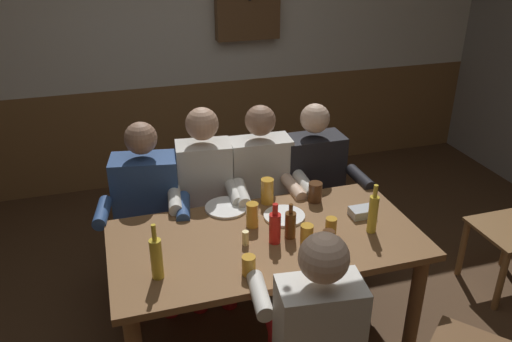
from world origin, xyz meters
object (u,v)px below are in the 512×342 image
(bottle_0, at_px, (275,227))
(pint_glass_4, at_px, (328,242))
(plate_0, at_px, (226,208))
(pint_glass_6, at_px, (331,227))
(dining_table, at_px, (266,253))
(pint_glass_5, at_px, (307,234))
(pint_glass_1, at_px, (252,215))
(bottle_2, at_px, (156,258))
(person_0, at_px, (147,205))
(person_3, at_px, (316,181))
(person_2, at_px, (263,189))
(bottle_3, at_px, (290,224))
(person_1, at_px, (206,195))
(table_candle, at_px, (246,238))
(pint_glass_3, at_px, (315,192))
(plate_1, at_px, (284,216))
(pint_glass_2, at_px, (267,191))
(person_4, at_px, (313,328))
(pint_glass_0, at_px, (249,265))
(condiment_caddy, at_px, (362,212))
(bottle_1, at_px, (373,213))

(bottle_0, bearing_deg, pint_glass_4, -35.75)
(plate_0, distance_m, pint_glass_6, 0.65)
(dining_table, distance_m, plate_0, 0.40)
(pint_glass_4, height_order, pint_glass_5, pint_glass_4)
(pint_glass_1, height_order, pint_glass_4, pint_glass_1)
(bottle_2, relative_size, pint_glass_6, 2.65)
(person_0, distance_m, pint_glass_4, 1.23)
(person_3, bearing_deg, person_2, 1.54)
(bottle_3, bearing_deg, person_1, 115.26)
(person_1, height_order, pint_glass_1, person_1)
(table_candle, height_order, pint_glass_3, pint_glass_3)
(dining_table, height_order, pint_glass_1, pint_glass_1)
(plate_1, bearing_deg, plate_0, 147.23)
(plate_0, relative_size, pint_glass_2, 1.62)
(person_0, relative_size, person_4, 1.00)
(person_4, bearing_deg, pint_glass_6, 66.12)
(person_3, height_order, bottle_2, person_3)
(dining_table, distance_m, pint_glass_0, 0.37)
(condiment_caddy, bearing_deg, bottle_2, -169.11)
(pint_glass_1, bearing_deg, plate_0, 111.96)
(person_1, bearing_deg, plate_0, 109.10)
(plate_0, xyz_separation_m, pint_glass_6, (0.47, -0.45, 0.05))
(bottle_1, distance_m, pint_glass_0, 0.77)
(pint_glass_0, bearing_deg, pint_glass_4, 7.58)
(person_0, distance_m, bottle_2, 0.86)
(condiment_caddy, distance_m, bottle_1, 0.19)
(bottle_3, bearing_deg, person_0, 135.30)
(pint_glass_6, bearing_deg, pint_glass_2, 115.37)
(person_0, relative_size, pint_glass_3, 9.64)
(bottle_0, bearing_deg, pint_glass_0, -132.81)
(person_4, height_order, bottle_0, person_4)
(bottle_2, bearing_deg, condiment_caddy, 10.89)
(condiment_caddy, xyz_separation_m, bottle_0, (-0.57, -0.11, 0.07))
(person_4, height_order, condiment_caddy, person_4)
(pint_glass_3, relative_size, pint_glass_5, 1.16)
(bottle_1, relative_size, pint_glass_0, 2.85)
(bottle_0, bearing_deg, table_candle, 171.29)
(pint_glass_0, height_order, pint_glass_4, pint_glass_4)
(person_2, relative_size, plate_1, 5.07)
(dining_table, xyz_separation_m, condiment_caddy, (0.60, 0.05, 0.13))
(person_3, xyz_separation_m, table_candle, (-0.70, -0.69, 0.11))
(person_2, xyz_separation_m, person_3, (0.38, 0.01, -0.01))
(person_0, bearing_deg, pint_glass_1, 145.47)
(dining_table, xyz_separation_m, person_4, (0.01, -0.65, 0.03))
(person_4, relative_size, bottle_1, 4.12)
(table_candle, distance_m, bottle_2, 0.51)
(pint_glass_4, bearing_deg, pint_glass_3, 74.37)
(person_2, distance_m, pint_glass_3, 0.43)
(dining_table, relative_size, bottle_1, 5.84)
(dining_table, relative_size, bottle_0, 7.23)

